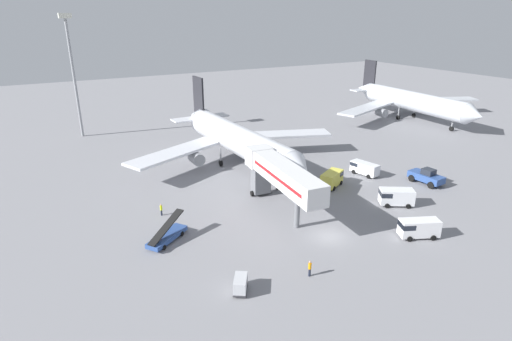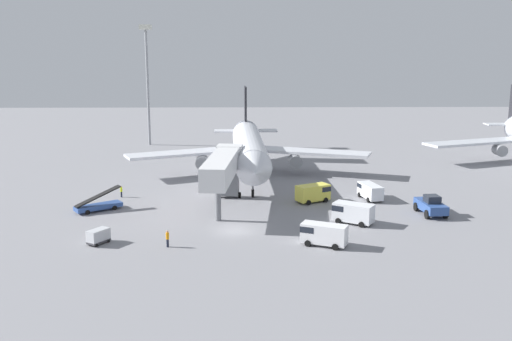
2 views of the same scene
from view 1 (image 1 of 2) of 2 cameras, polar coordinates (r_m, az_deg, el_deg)
name	(u,v)px [view 1 (image 1 of 2)]	position (r m, az deg, el deg)	size (l,w,h in m)	color
ground_plane	(329,237)	(52.17, 9.98, -8.91)	(300.00, 300.00, 0.00)	gray
airplane_at_gate	(236,139)	(73.81, -2.77, 4.38)	(40.30, 41.15, 13.70)	silver
jet_bridge	(279,173)	(55.79, 3.12, -0.38)	(4.91, 18.17, 7.31)	silver
pushback_tug	(426,177)	(71.70, 22.33, -0.77)	(3.04, 5.61, 2.52)	#2D4C8E
belt_loader_truck	(167,235)	(51.23, -12.10, -8.71)	(5.88, 4.90, 2.95)	#2D4C8E
service_van_far_center	(418,228)	(54.29, 21.33, -7.30)	(5.07, 3.59, 2.33)	white
service_van_near_right	(395,196)	(62.02, 18.59, -3.37)	(5.05, 4.23, 2.40)	white
service_van_rear_right	(332,178)	(66.35, 10.40, -1.03)	(4.94, 3.93, 2.36)	#E5DB4C
service_van_outer_right	(364,168)	(72.36, 14.59, 0.37)	(2.82, 5.09, 2.11)	white
baggage_cart_mid_right	(240,284)	(41.92, -2.15, -15.30)	(2.31, 2.64, 1.58)	#38383D
ground_crew_worker_foreground	(310,268)	(44.32, 7.39, -13.13)	(0.37, 0.37, 1.80)	#1E2333
ground_crew_worker_midground	(161,209)	(57.51, -12.87, -5.23)	(0.36, 0.36, 1.65)	#1E2333
safety_cone_alpha	(356,162)	(77.56, 13.53, 1.16)	(0.46, 0.46, 0.70)	black
airplane_background	(409,101)	(114.62, 20.30, 8.97)	(45.81, 40.73, 13.40)	silver
apron_light_mast	(70,53)	(97.68, -24.10, 14.45)	(2.40, 2.40, 25.68)	#93969B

